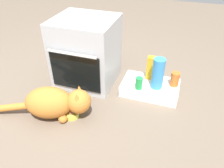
{
  "coord_description": "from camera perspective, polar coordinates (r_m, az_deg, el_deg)",
  "views": [
    {
      "loc": [
        0.86,
        -1.37,
        1.34
      ],
      "look_at": [
        0.37,
        0.09,
        0.25
      ],
      "focal_mm": 35.13,
      "sensor_mm": 36.0,
      "label": 1
    }
  ],
  "objects": [
    {
      "name": "cat",
      "position": [
        1.9,
        -14.63,
        -4.65
      ],
      "size": [
        0.84,
        0.37,
        0.29
      ],
      "rotation": [
        0.0,
        0.0,
        0.28
      ],
      "color": "#C6752D",
      "rests_on": "ground"
    },
    {
      "name": "food_bowl",
      "position": [
        1.95,
        -10.46,
        -7.62
      ],
      "size": [
        0.13,
        0.13,
        0.07
      ],
      "color": "#D1D14C",
      "rests_on": "ground"
    },
    {
      "name": "ground",
      "position": [
        2.1,
        -10.53,
        -4.95
      ],
      "size": [
        8.0,
        8.0,
        0.0
      ],
      "primitive_type": "plane",
      "color": "#6B5B4C"
    },
    {
      "name": "juice_carton",
      "position": [
        2.18,
        10.25,
        4.11
      ],
      "size": [
        0.09,
        0.06,
        0.24
      ],
      "primitive_type": "cube",
      "color": "orange",
      "rests_on": "pantry_cabinet"
    },
    {
      "name": "sauce_jar",
      "position": [
        2.15,
        16.03,
        1.19
      ],
      "size": [
        0.08,
        0.08,
        0.14
      ],
      "primitive_type": "cylinder",
      "color": "#D16023",
      "rests_on": "pantry_cabinet"
    },
    {
      "name": "pantry_cabinet",
      "position": [
        2.2,
        9.87,
        -0.95
      ],
      "size": [
        0.55,
        0.34,
        0.11
      ],
      "primitive_type": "cube",
      "color": "white",
      "rests_on": "ground"
    },
    {
      "name": "soda_can",
      "position": [
        2.05,
        7.04,
        0.21
      ],
      "size": [
        0.07,
        0.07,
        0.12
      ],
      "primitive_type": "cylinder",
      "color": "green",
      "rests_on": "pantry_cabinet"
    },
    {
      "name": "oven",
      "position": [
        2.23,
        -6.67,
        8.36
      ],
      "size": [
        0.58,
        0.58,
        0.67
      ],
      "color": "#B7BABF",
      "rests_on": "ground"
    },
    {
      "name": "water_bottle",
      "position": [
        2.05,
        11.86,
        2.68
      ],
      "size": [
        0.11,
        0.11,
        0.3
      ],
      "primitive_type": "cylinder",
      "color": "#388CD1",
      "rests_on": "pantry_cabinet"
    }
  ]
}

